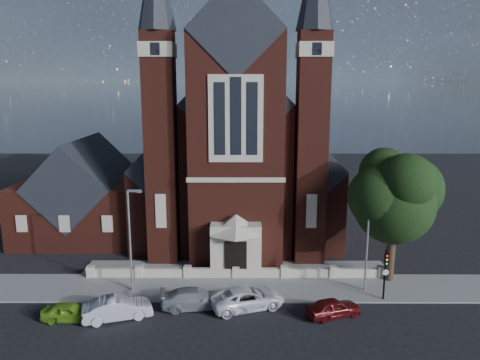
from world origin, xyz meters
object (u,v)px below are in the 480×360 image
object	(u,v)px
car_dark_red	(333,308)
church	(237,151)
parish_hall	(85,197)
car_lime_van	(69,312)
street_tree	(397,199)
street_lamp_left	(131,235)
street_lamp_right	(369,235)
traffic_signal	(386,268)
car_silver_b	(195,298)
car_silver_a	(117,308)
car_white_suv	(247,298)

from	to	relation	value
car_dark_red	church	bearing A→B (deg)	-3.19
church	parish_hall	size ratio (longest dim) A/B	2.86
church	car_dark_red	size ratio (longest dim) A/B	9.01
church	car_lime_van	world-z (taller)	church
street_tree	car_lime_van	size ratio (longest dim) A/B	2.93
street_tree	car_dark_red	size ratio (longest dim) A/B	2.76
street_lamp_left	street_lamp_right	world-z (taller)	same
traffic_signal	car_silver_b	bearing A→B (deg)	-175.44
church	car_silver_b	world-z (taller)	church
street_tree	street_lamp_right	distance (m)	3.84
church	car_lime_van	xyz separation A→B (m)	(-11.23, -23.49, -7.56)
parish_hall	car_silver_a	distance (m)	20.23
car_silver_a	car_white_suv	bearing A→B (deg)	-98.43
street_lamp_left	car_dark_red	xyz separation A→B (m)	(14.71, -3.95, -3.94)
street_tree	car_silver_a	bearing A→B (deg)	-163.73
car_silver_a	street_tree	bearing A→B (deg)	-92.45
traffic_signal	car_silver_b	xyz separation A→B (m)	(-13.88, -1.11, -1.87)
car_silver_a	car_silver_b	size ratio (longest dim) A/B	0.95
street_lamp_left	car_silver_a	distance (m)	5.76
church	street_tree	distance (m)	21.38
church	car_silver_b	size ratio (longest dim) A/B	7.14
car_lime_van	car_dark_red	size ratio (longest dim) A/B	0.94
parish_hall	street_tree	xyz separation A→B (m)	(28.60, -12.29, 2.95)
car_silver_b	car_dark_red	world-z (taller)	car_silver_b
street_lamp_left	traffic_signal	xyz separation A→B (m)	(18.91, -1.57, -2.02)
street_lamp_right	car_white_suv	xyz separation A→B (m)	(-9.21, -2.69, -3.85)
car_lime_van	car_white_suv	size ratio (longest dim) A/B	0.68
car_silver_a	car_silver_b	world-z (taller)	car_silver_a
car_dark_red	street_lamp_left	bearing A→B (deg)	55.22
street_lamp_left	car_silver_b	size ratio (longest dim) A/B	1.65
church	car_lime_van	bearing A→B (deg)	-115.55
car_silver_a	car_lime_van	bearing A→B (deg)	75.58
car_dark_red	street_tree	bearing A→B (deg)	-65.41
traffic_signal	car_dark_red	size ratio (longest dim) A/B	1.03
parish_hall	street_lamp_right	world-z (taller)	parish_hall
parish_hall	street_tree	distance (m)	31.27
street_tree	car_lime_van	distance (m)	25.44
traffic_signal	car_lime_van	size ratio (longest dim) A/B	1.10
street_lamp_left	car_silver_b	bearing A→B (deg)	-28.03
traffic_signal	car_white_suv	distance (m)	10.35
car_lime_van	parish_hall	bearing A→B (deg)	15.08
parish_hall	car_white_suv	distance (m)	23.96
parish_hall	street_lamp_left	size ratio (longest dim) A/B	1.51
parish_hall	street_lamp_left	xyz separation A→B (m)	(8.09, -14.00, 0.59)
street_tree	car_silver_a	size ratio (longest dim) A/B	2.29
street_tree	car_silver_a	world-z (taller)	street_tree
church	parish_hall	world-z (taller)	church
street_tree	car_lime_van	bearing A→B (deg)	-165.29
car_lime_van	car_silver_a	size ratio (longest dim) A/B	0.78
parish_hall	street_tree	world-z (taller)	street_tree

